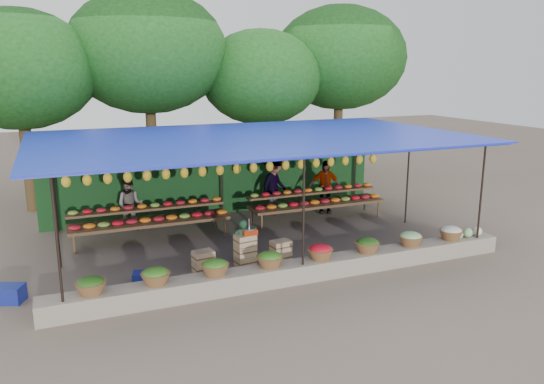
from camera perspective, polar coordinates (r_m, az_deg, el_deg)
name	(u,v)px	position (r m, az deg, el deg)	size (l,w,h in m)	color
ground	(255,242)	(14.11, -1.85, -5.43)	(60.00, 60.00, 0.00)	brown
stone_curb	(300,271)	(11.66, 2.99, -8.48)	(10.60, 0.55, 0.40)	slate
stall_canopy	(253,142)	(13.56, -2.04, 5.43)	(10.80, 6.60, 2.82)	black
produce_baskets	(296,256)	(11.49, 2.56, -6.87)	(8.98, 0.58, 0.34)	brown
netting_backdrop	(219,175)	(16.67, -5.72, 1.88)	(10.60, 0.06, 2.50)	#18431B
tree_row	(206,62)	(19.31, -7.12, 13.69)	(16.51, 5.50, 7.12)	#342512
fruit_table_left	(150,217)	(14.57, -12.99, -2.66)	(4.21, 0.95, 0.93)	#48361D
fruit_table_right	(316,200)	(16.11, 4.79, -0.85)	(4.21, 0.95, 0.93)	#48361D
crate_counter	(244,254)	(12.36, -3.02, -6.66)	(2.39, 0.40, 0.77)	#A27F5D
weighing_scale	(249,231)	(12.22, -2.48, -4.16)	(0.35, 0.35, 0.37)	#AC2E0D
vendor_seated	(243,243)	(12.34, -3.17, -5.47)	(0.41, 0.27, 1.12)	#1B3C25
customer_left	(130,205)	(15.42, -15.01, -1.35)	(0.73, 0.57, 1.50)	slate
customer_mid	(275,185)	(16.54, 0.30, 0.72)	(1.20, 0.69, 1.86)	slate
customer_right	(325,187)	(16.80, 5.70, 0.56)	(0.99, 0.41, 1.69)	slate
blue_crate_front	(144,278)	(11.75, -13.59, -9.01)	(0.46, 0.33, 0.28)	navy
blue_crate_back	(8,294)	(11.82, -26.49, -9.78)	(0.56, 0.41, 0.34)	navy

